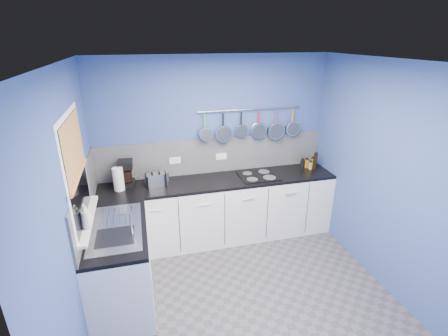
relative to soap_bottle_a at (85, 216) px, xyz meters
name	(u,v)px	position (x,y,z in m)	size (l,w,h in m)	color
floor	(245,295)	(1.53, -0.11, -1.18)	(3.20, 3.00, 0.02)	#47474C
ceiling	(252,61)	(1.53, -0.11, 1.34)	(3.20, 3.00, 0.02)	white
wall_back	(214,148)	(1.53, 1.40, 0.08)	(3.20, 0.02, 2.50)	#334A88
wall_front	(332,309)	(1.53, -1.62, 0.08)	(3.20, 0.02, 2.50)	#334A88
wall_left	(73,216)	(-0.08, -0.11, 0.08)	(0.02, 3.00, 2.50)	#334A88
wall_right	(387,178)	(3.14, -0.11, 0.08)	(0.02, 3.00, 2.50)	#334A88
backsplash_back	(214,155)	(1.53, 1.37, -0.02)	(3.20, 0.02, 0.50)	gray
backsplash_left	(86,196)	(-0.06, 0.49, -0.02)	(0.02, 1.80, 0.50)	gray
cabinet_run_back	(219,210)	(1.53, 1.09, -0.74)	(3.20, 0.60, 0.86)	white
worktop_back	(219,181)	(1.53, 1.09, -0.29)	(3.20, 0.60, 0.04)	black
cabinet_run_left	(121,265)	(0.23, 0.19, -0.74)	(0.60, 1.20, 0.86)	white
worktop_left	(116,229)	(0.23, 0.19, -0.29)	(0.60, 1.20, 0.04)	black
window_frame	(76,171)	(-0.05, 0.19, 0.38)	(0.01, 1.00, 1.10)	white
window_glass	(77,171)	(-0.04, 0.19, 0.38)	(0.01, 0.90, 1.00)	black
bamboo_blind	(74,148)	(-0.03, 0.19, 0.61)	(0.01, 0.90, 0.55)	#C38047
window_sill	(88,219)	(-0.02, 0.19, -0.13)	(0.10, 0.98, 0.03)	white
sink_unit	(116,227)	(0.23, 0.19, -0.27)	(0.50, 0.95, 0.01)	silver
mixer_tap	(131,223)	(0.39, 0.01, -0.14)	(0.12, 0.08, 0.26)	silver
socket_left	(175,160)	(0.98, 1.36, -0.04)	(0.15, 0.01, 0.09)	white
socket_right	(221,156)	(1.63, 1.36, -0.04)	(0.15, 0.01, 0.09)	white
pot_rail	(250,109)	(2.03, 1.34, 0.61)	(0.02, 0.02, 1.45)	silver
soap_bottle_a	(85,216)	(0.00, 0.00, 0.00)	(0.09, 0.09, 0.24)	white
soap_bottle_b	(87,215)	(0.00, 0.08, -0.03)	(0.08, 0.08, 0.17)	white
paper_towel	(118,179)	(0.24, 1.10, -0.12)	(0.13, 0.13, 0.29)	white
coffee_maker	(126,174)	(0.33, 1.20, -0.10)	(0.19, 0.21, 0.34)	black
toaster	(156,179)	(0.70, 1.12, -0.19)	(0.25, 0.14, 0.16)	silver
canister	(165,177)	(0.83, 1.22, -0.20)	(0.09, 0.09, 0.13)	silver
hob	(258,176)	(2.08, 1.07, -0.26)	(0.51, 0.45, 0.01)	black
pan_0	(205,126)	(1.40, 1.33, 0.43)	(0.18, 0.12, 0.37)	silver
pan_1	(223,127)	(1.65, 1.33, 0.40)	(0.23, 0.07, 0.42)	silver
pan_2	(241,123)	(1.90, 1.33, 0.43)	(0.18, 0.07, 0.37)	silver
pan_3	(259,124)	(2.16, 1.33, 0.41)	(0.22, 0.07, 0.41)	silver
pan_4	(276,124)	(2.41, 1.33, 0.39)	(0.25, 0.08, 0.44)	silver
pan_5	(292,121)	(2.67, 1.33, 0.41)	(0.22, 0.07, 0.41)	silver
condiment_0	(312,163)	(2.98, 1.20, -0.20)	(0.06, 0.06, 0.13)	brown
condiment_1	(307,163)	(2.89, 1.21, -0.21)	(0.07, 0.07, 0.12)	#8C5914
condiment_2	(302,164)	(2.82, 1.20, -0.21)	(0.06, 0.06, 0.12)	black
condiment_3	(315,161)	(2.97, 1.12, -0.15)	(0.06, 0.06, 0.24)	black
condiment_4	(310,166)	(2.91, 1.12, -0.22)	(0.06, 0.06, 0.11)	olive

